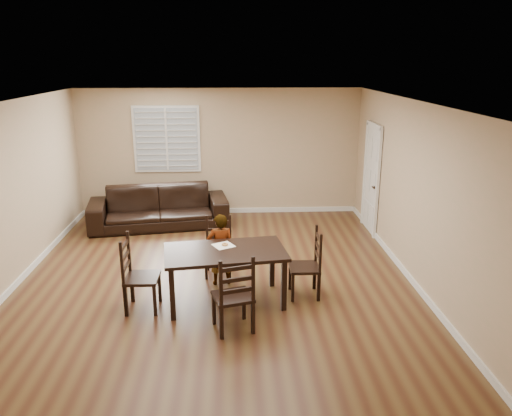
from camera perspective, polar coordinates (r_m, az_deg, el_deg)
The scene contains 11 objects.
ground at distance 7.83m, azimuth -4.60°, elevation -8.16°, with size 7.00×7.00×0.00m, color brown.
room at distance 7.43m, azimuth -4.61°, elevation 5.18°, with size 6.04×7.04×2.72m.
dining_table at distance 6.88m, azimuth -3.54°, elevation -5.54°, with size 1.75×1.13×0.77m.
chair_near at distance 7.94m, azimuth -4.28°, elevation -4.46°, with size 0.43×0.41×0.93m.
chair_far at distance 6.19m, azimuth -2.34°, elevation -10.40°, with size 0.57×0.55×1.03m.
chair_left at distance 6.97m, azimuth -13.93°, elevation -7.60°, with size 0.45×0.48×1.05m.
chair_right at distance 7.20m, azimuth 6.50°, elevation -6.57°, with size 0.42×0.45×1.00m.
child at distance 7.48m, azimuth -4.08°, elevation -4.75°, with size 0.40×0.26×1.11m, color gray.
napkin at distance 7.02m, azimuth -3.74°, elevation -4.30°, with size 0.26×0.26×0.00m, color #F0E6CE.
donut at distance 7.02m, azimuth -3.58°, elevation -4.14°, with size 0.09×0.09×0.03m.
sofa at distance 10.27m, azimuth -11.04°, elevation 0.10°, with size 2.73×1.07×0.80m, color black.
Camera 1 is at (0.29, -7.09, 3.30)m, focal length 35.00 mm.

